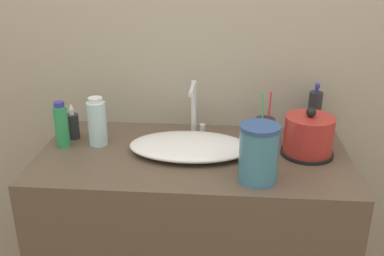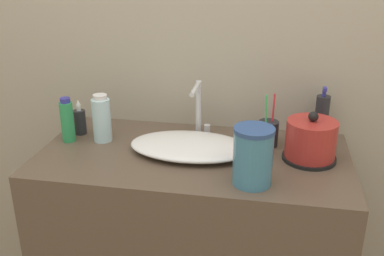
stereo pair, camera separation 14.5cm
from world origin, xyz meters
name	(u,v)px [view 1 (the left image)]	position (x,y,z in m)	size (l,w,h in m)	color
wall_back	(199,25)	(0.00, 0.58, 1.30)	(6.00, 0.04, 2.60)	#ADA38E
vanity_counter	(193,255)	(0.00, 0.28, 0.45)	(1.11, 0.56, 0.89)	brown
sink_basin	(190,146)	(-0.01, 0.29, 0.92)	(0.44, 0.26, 0.05)	white
faucet	(195,106)	(-0.01, 0.45, 1.02)	(0.06, 0.16, 0.22)	silver
electric_kettle	(308,137)	(0.41, 0.31, 0.96)	(0.19, 0.19, 0.18)	black
toothbrush_cup	(265,130)	(0.26, 0.41, 0.94)	(0.07, 0.07, 0.20)	#232328
lotion_bottle	(314,113)	(0.45, 0.50, 0.98)	(0.05, 0.05, 0.21)	#28282D
shampoo_bottle	(73,125)	(-0.47, 0.39, 0.95)	(0.05, 0.05, 0.14)	#28282D
mouthwash_bottle	(97,122)	(-0.36, 0.34, 0.98)	(0.07, 0.07, 0.18)	silver
hand_cream_bottle	(61,125)	(-0.49, 0.31, 0.97)	(0.05, 0.05, 0.17)	#2D9956
water_pitcher	(259,153)	(0.22, 0.11, 0.99)	(0.13, 0.13, 0.19)	teal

